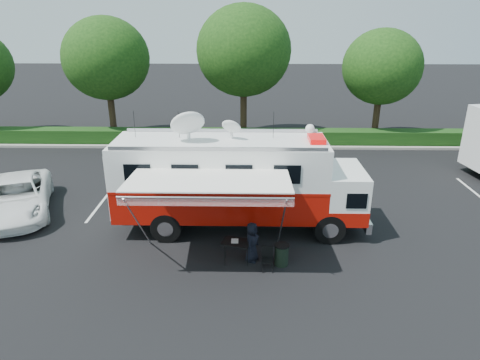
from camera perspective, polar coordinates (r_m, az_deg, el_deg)
The scene contains 10 objects.
ground_plane at distance 17.74m, azimuth -0.03°, elevation -6.31°, with size 120.00×120.00×0.00m, color black.
back_border at distance 28.79m, azimuth 2.85°, elevation 14.94°, with size 60.00×6.14×8.87m.
stall_lines at distance 20.45m, azimuth -1.27°, elevation -2.37°, with size 24.12×5.50×0.01m.
command_truck at distance 16.89m, azimuth -0.32°, elevation -0.21°, with size 9.87×2.72×4.74m.
awning at distance 13.95m, azimuth -4.25°, elevation -0.54°, with size 5.39×2.77×3.25m.
white_suv at distance 21.30m, azimuth -27.21°, elevation -3.92°, with size 2.58×5.60×1.56m, color white.
person at distance 15.56m, azimuth 1.58°, elevation -10.64°, with size 0.72×0.47×1.48m, color black.
folding_table at distance 15.07m, azimuth -0.52°, elevation -8.38°, with size 1.11×0.90×0.82m.
folding_chair at distance 14.86m, azimuth 3.68°, elevation -10.15°, with size 0.43×0.45×0.84m.
trash_bin at distance 15.19m, azimuth 5.56°, elevation -9.87°, with size 0.52×0.52×0.78m.
Camera 1 is at (0.31, -15.69, 8.27)m, focal length 32.00 mm.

